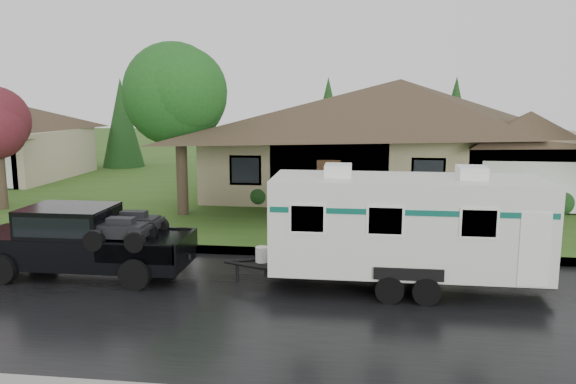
% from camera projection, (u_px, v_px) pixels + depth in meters
% --- Properties ---
extents(ground, '(140.00, 140.00, 0.00)m').
position_uv_depth(ground, '(356.00, 280.00, 15.14)').
color(ground, '#2F531A').
rests_on(ground, ground).
extents(road, '(140.00, 8.00, 0.01)m').
position_uv_depth(road, '(355.00, 307.00, 13.18)').
color(road, black).
rests_on(road, ground).
extents(curb, '(140.00, 0.50, 0.15)m').
position_uv_depth(curb, '(356.00, 255.00, 17.33)').
color(curb, gray).
rests_on(curb, ground).
extents(lawn, '(140.00, 26.00, 0.15)m').
position_uv_depth(lawn, '(358.00, 188.00, 29.80)').
color(lawn, '#2F531A').
rests_on(lawn, ground).
extents(house_main, '(19.44, 10.80, 6.90)m').
position_uv_depth(house_main, '(406.00, 123.00, 27.79)').
color(house_main, '#998967').
rests_on(house_main, lawn).
extents(tree_left_green, '(4.23, 4.23, 7.00)m').
position_uv_depth(tree_left_green, '(179.00, 94.00, 22.18)').
color(tree_left_green, '#382B1E').
rests_on(tree_left_green, lawn).
extents(shrub_row, '(13.60, 1.00, 1.00)m').
position_uv_depth(shrub_row, '(405.00, 198.00, 23.88)').
color(shrub_row, '#143814').
rests_on(shrub_row, lawn).
extents(pickup_truck, '(5.79, 2.20, 1.93)m').
position_uv_depth(pickup_truck, '(80.00, 239.00, 15.44)').
color(pickup_truck, black).
rests_on(pickup_truck, ground).
extents(travel_trailer, '(7.14, 2.51, 3.21)m').
position_uv_depth(travel_trailer, '(406.00, 224.00, 14.24)').
color(travel_trailer, silver).
rests_on(travel_trailer, ground).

